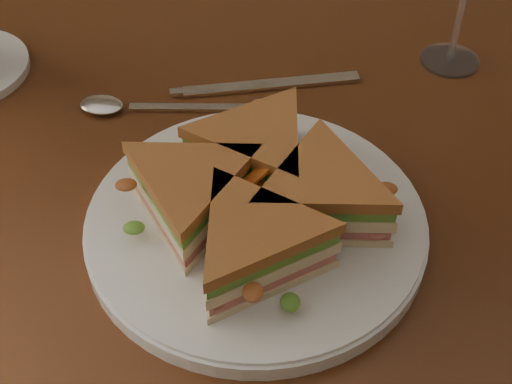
% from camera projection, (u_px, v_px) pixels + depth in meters
% --- Properties ---
extents(table, '(1.20, 0.80, 0.75)m').
position_uv_depth(table, '(223.00, 223.00, 0.79)').
color(table, '#371A0C').
rests_on(table, ground).
extents(plate, '(0.31, 0.31, 0.02)m').
position_uv_depth(plate, '(256.00, 225.00, 0.64)').
color(plate, silver).
rests_on(plate, table).
extents(sandwich_wedges, '(0.28, 0.28, 0.06)m').
position_uv_depth(sandwich_wedges, '(256.00, 196.00, 0.62)').
color(sandwich_wedges, beige).
rests_on(sandwich_wedges, plate).
extents(crisps_mound, '(0.09, 0.09, 0.05)m').
position_uv_depth(crisps_mound, '(256.00, 199.00, 0.62)').
color(crisps_mound, orange).
rests_on(crisps_mound, plate).
extents(spoon, '(0.18, 0.05, 0.01)m').
position_uv_depth(spoon, '(123.00, 106.00, 0.77)').
color(spoon, silver).
rests_on(spoon, table).
extents(knife, '(0.21, 0.09, 0.00)m').
position_uv_depth(knife, '(259.00, 86.00, 0.80)').
color(knife, silver).
rests_on(knife, table).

